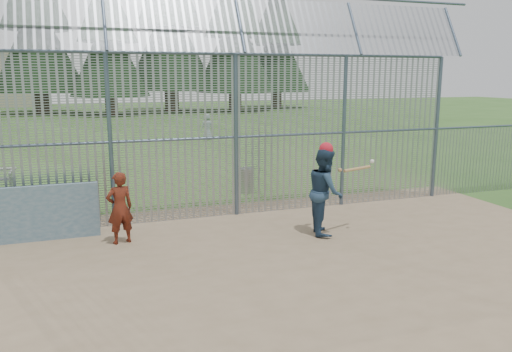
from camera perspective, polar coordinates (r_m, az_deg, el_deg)
name	(u,v)px	position (r m, az deg, el deg)	size (l,w,h in m)	color
ground	(290,262)	(9.65, 3.96, -9.83)	(120.00, 120.00, 0.00)	#2D511E
dirt_infield	(301,272)	(9.22, 5.20, -10.82)	(14.00, 10.00, 0.02)	#756047
dugout_wall	(37,214)	(11.57, -23.70, -3.95)	(2.50, 0.12, 1.20)	#38566B
batter	(325,191)	(11.13, 7.89, -1.74)	(0.93, 0.73, 1.92)	#223850
onlooker	(120,208)	(10.80, -15.29, -3.54)	(0.56, 0.37, 1.53)	#992D16
bg_kid_standing	(207,127)	(27.74, -5.62, 5.61)	(0.70, 0.46, 1.43)	slate
batting_gear	(331,152)	(10.99, 8.56, 2.72)	(1.26, 0.54, 0.65)	#B31727
trash_can	(246,180)	(15.13, -1.18, -0.46)	(0.56, 0.56, 0.82)	gray
backstop_fence	(304,121)	(12.92, 5.54, 6.33)	(20.09, 0.81, 5.30)	#47566B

